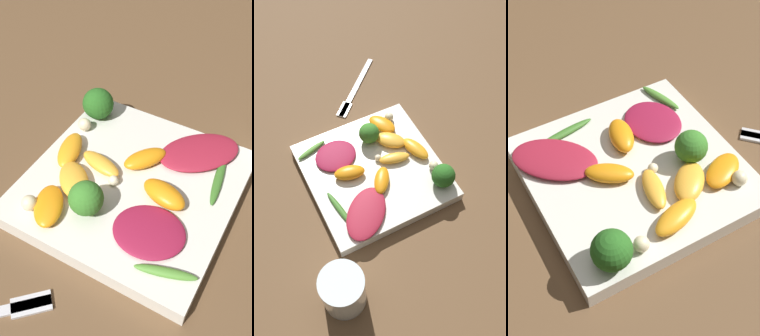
# 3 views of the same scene
# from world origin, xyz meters

# --- Properties ---
(ground_plane) EXTENTS (2.40, 2.40, 0.00)m
(ground_plane) POSITION_xyz_m (0.00, 0.00, 0.00)
(ground_plane) COLOR brown
(plate) EXTENTS (0.24, 0.24, 0.02)m
(plate) POSITION_xyz_m (0.00, 0.00, 0.01)
(plate) COLOR silver
(plate) RESTS_ON ground_plane
(drinking_glass) EXTENTS (0.07, 0.07, 0.09)m
(drinking_glass) POSITION_xyz_m (-0.19, 0.15, 0.04)
(drinking_glass) COLOR silver
(drinking_glass) RESTS_ON ground_plane
(fork) EXTENTS (0.14, 0.15, 0.01)m
(fork) POSITION_xyz_m (0.21, -0.06, 0.00)
(fork) COLOR silver
(fork) RESTS_ON ground_plane
(radicchio_leaf_0) EXTENTS (0.12, 0.12, 0.01)m
(radicchio_leaf_0) POSITION_xyz_m (-0.08, 0.05, 0.03)
(radicchio_leaf_0) COLOR maroon
(radicchio_leaf_0) RESTS_ON plate
(radicchio_leaf_1) EXTENTS (0.08, 0.09, 0.01)m
(radicchio_leaf_1) POSITION_xyz_m (0.06, 0.05, 0.03)
(radicchio_leaf_1) COLOR maroon
(radicchio_leaf_1) RESTS_ON plate
(orange_segment_0) EXTENTS (0.06, 0.05, 0.02)m
(orange_segment_0) POSITION_xyz_m (-0.03, 0.00, 0.03)
(orange_segment_0) COLOR orange
(orange_segment_0) RESTS_ON plate
(orange_segment_1) EXTENTS (0.04, 0.06, 0.02)m
(orange_segment_1) POSITION_xyz_m (0.01, 0.05, 0.03)
(orange_segment_1) COLOR orange
(orange_segment_1) RESTS_ON plate
(orange_segment_2) EXTENTS (0.04, 0.06, 0.01)m
(orange_segment_2) POSITION_xyz_m (-0.00, -0.04, 0.03)
(orange_segment_2) COLOR #FCAD33
(orange_segment_2) RESTS_ON plate
(orange_segment_3) EXTENTS (0.07, 0.07, 0.02)m
(orange_segment_3) POSITION_xyz_m (0.04, -0.06, 0.03)
(orange_segment_3) COLOR #FCAD33
(orange_segment_3) RESTS_ON plate
(orange_segment_4) EXTENTS (0.07, 0.06, 0.01)m
(orange_segment_4) POSITION_xyz_m (0.08, -0.06, 0.03)
(orange_segment_4) COLOR orange
(orange_segment_4) RESTS_ON plate
(orange_segment_5) EXTENTS (0.07, 0.04, 0.02)m
(orange_segment_5) POSITION_xyz_m (-0.00, -0.09, 0.03)
(orange_segment_5) COLOR orange
(orange_segment_5) RESTS_ON plate
(broccoli_floret_0) EXTENTS (0.04, 0.04, 0.04)m
(broccoli_floret_0) POSITION_xyz_m (0.06, -0.02, 0.05)
(broccoli_floret_0) COLOR #7A9E51
(broccoli_floret_0) RESTS_ON plate
(broccoli_floret_1) EXTENTS (0.04, 0.04, 0.04)m
(broccoli_floret_1) POSITION_xyz_m (-0.08, -0.10, 0.04)
(broccoli_floret_1) COLOR #7A9E51
(broccoli_floret_1) RESTS_ON plate
(arugula_sprig_0) EXTENTS (0.03, 0.07, 0.01)m
(arugula_sprig_0) POSITION_xyz_m (0.09, 0.09, 0.03)
(arugula_sprig_0) COLOR #518E33
(arugula_sprig_0) RESTS_ON plate
(arugula_sprig_1) EXTENTS (0.08, 0.02, 0.01)m
(arugula_sprig_1) POSITION_xyz_m (-0.05, 0.09, 0.03)
(arugula_sprig_1) COLOR #3D7528
(arugula_sprig_1) RESTS_ON plate
(macadamia_nut_0) EXTENTS (0.02, 0.02, 0.02)m
(macadamia_nut_0) POSITION_xyz_m (-0.05, -0.10, 0.03)
(macadamia_nut_0) COLOR beige
(macadamia_nut_0) RESTS_ON plate
(macadamia_nut_1) EXTENTS (0.02, 0.02, 0.02)m
(macadamia_nut_1) POSITION_xyz_m (0.09, -0.08, 0.03)
(macadamia_nut_1) COLOR beige
(macadamia_nut_1) RESTS_ON plate
(macadamia_nut_2) EXTENTS (0.01, 0.01, 0.01)m
(macadamia_nut_2) POSITION_xyz_m (0.02, -0.02, 0.03)
(macadamia_nut_2) COLOR beige
(macadamia_nut_2) RESTS_ON plate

